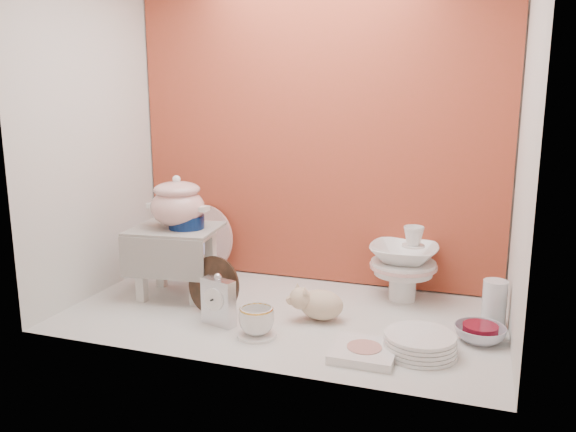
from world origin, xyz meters
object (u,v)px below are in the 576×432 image
object	(u,v)px
dinner_plate_stack	(420,343)
mantel_clock	(218,300)
step_stool	(177,262)
plush_pig	(321,304)
porcelain_tower	(403,263)
gold_rim_teacup	(257,320)
blue_white_vase	(190,250)
soup_tureen	(177,202)
crystal_bowl	(480,334)
floral_platter	(202,239)

from	to	relation	value
dinner_plate_stack	mantel_clock	bearing A→B (deg)	179.65
step_stool	plush_pig	xyz separation A→B (m)	(0.70, -0.07, -0.09)
dinner_plate_stack	porcelain_tower	size ratio (longest dim) A/B	0.78
gold_rim_teacup	porcelain_tower	world-z (taller)	porcelain_tower
blue_white_vase	mantel_clock	bearing A→B (deg)	-52.64
mantel_clock	plush_pig	xyz separation A→B (m)	(0.38, 0.18, -0.04)
plush_pig	porcelain_tower	distance (m)	0.46
blue_white_vase	gold_rim_teacup	distance (m)	0.87
soup_tureen	blue_white_vase	world-z (taller)	soup_tureen
mantel_clock	plush_pig	distance (m)	0.42
dinner_plate_stack	crystal_bowl	distance (m)	0.27
gold_rim_teacup	mantel_clock	bearing A→B (deg)	163.24
porcelain_tower	gold_rim_teacup	bearing A→B (deg)	-128.89
plush_pig	gold_rim_teacup	world-z (taller)	plush_pig
floral_platter	mantel_clock	size ratio (longest dim) A/B	1.68
plush_pig	floral_platter	bearing A→B (deg)	147.44
dinner_plate_stack	crystal_bowl	xyz separation A→B (m)	(0.20, 0.18, -0.01)
step_stool	porcelain_tower	size ratio (longest dim) A/B	1.10
step_stool	gold_rim_teacup	world-z (taller)	step_stool
porcelain_tower	soup_tureen	bearing A→B (deg)	-163.73
plush_pig	dinner_plate_stack	distance (m)	0.45
step_stool	gold_rim_teacup	xyz separation A→B (m)	(0.51, -0.31, -0.10)
porcelain_tower	floral_platter	bearing A→B (deg)	175.13
floral_platter	soup_tureen	bearing A→B (deg)	-78.33
mantel_clock	gold_rim_teacup	size ratio (longest dim) A/B	1.55
soup_tureen	plush_pig	distance (m)	0.78
dinner_plate_stack	porcelain_tower	world-z (taller)	porcelain_tower
soup_tureen	porcelain_tower	world-z (taller)	soup_tureen
crystal_bowl	blue_white_vase	bearing A→B (deg)	164.84
floral_platter	crystal_bowl	xyz separation A→B (m)	(1.38, -0.44, -0.15)
blue_white_vase	mantel_clock	world-z (taller)	blue_white_vase
soup_tureen	mantel_clock	size ratio (longest dim) A/B	1.33
soup_tureen	mantel_clock	world-z (taller)	soup_tureen
gold_rim_teacup	dinner_plate_stack	size ratio (longest dim) A/B	0.51
soup_tureen	floral_platter	world-z (taller)	soup_tureen
crystal_bowl	dinner_plate_stack	bearing A→B (deg)	-138.71
plush_pig	dinner_plate_stack	bearing A→B (deg)	-26.14
plush_pig	porcelain_tower	size ratio (longest dim) A/B	0.67
blue_white_vase	plush_pig	size ratio (longest dim) A/B	1.09
soup_tureen	dinner_plate_stack	xyz separation A→B (m)	(1.10, -0.25, -0.40)
mantel_clock	soup_tureen	bearing A→B (deg)	157.36
gold_rim_teacup	crystal_bowl	bearing A→B (deg)	15.83
floral_platter	dinner_plate_stack	world-z (taller)	floral_platter
step_stool	floral_platter	bearing A→B (deg)	92.31
step_stool	plush_pig	world-z (taller)	step_stool
mantel_clock	crystal_bowl	distance (m)	1.01
plush_pig	dinner_plate_stack	xyz separation A→B (m)	(0.42, -0.18, -0.03)
dinner_plate_stack	soup_tureen	bearing A→B (deg)	167.15
mantel_clock	plush_pig	world-z (taller)	mantel_clock
porcelain_tower	mantel_clock	bearing A→B (deg)	-141.22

